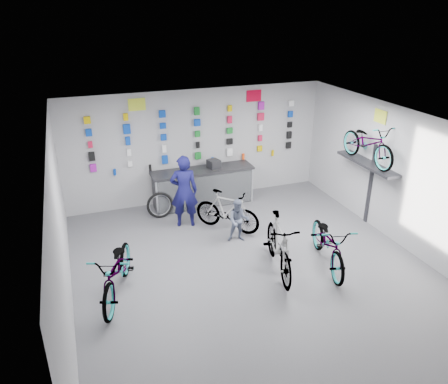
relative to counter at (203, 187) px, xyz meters
name	(u,v)px	position (x,y,z in m)	size (l,w,h in m)	color
floor	(257,275)	(0.00, -3.54, -0.49)	(8.00, 8.00, 0.00)	#4B4B50
ceiling	(262,129)	(0.00, -3.54, 2.51)	(8.00, 8.00, 0.00)	white
wall_back	(197,146)	(0.00, 0.46, 1.01)	(7.00, 7.00, 0.00)	#ABABAE
wall_front	(412,359)	(0.00, -7.54, 1.01)	(7.00, 7.00, 0.00)	#ABABAE
wall_left	(61,240)	(-3.50, -3.54, 1.01)	(8.00, 8.00, 0.00)	#ABABAE
wall_right	(410,183)	(3.50, -3.54, 1.01)	(8.00, 8.00, 0.00)	#ABABAE
counter	(203,187)	(0.00, 0.00, 0.00)	(2.70, 0.66, 1.00)	black
merch_wall	(197,136)	(0.00, 0.39, 1.32)	(5.55, 0.08, 1.56)	#A415A8
wall_bracket	(368,167)	(3.33, -2.34, 0.98)	(0.39, 1.90, 2.00)	#333338
sign_left	(137,105)	(-1.50, 0.44, 2.23)	(0.42, 0.02, 0.30)	#D3E532
sign_right	(254,96)	(1.60, 0.44, 2.23)	(0.42, 0.02, 0.30)	red
sign_side	(380,116)	(3.48, -2.34, 2.16)	(0.02, 0.40, 0.30)	#D3E532
bike_left	(117,271)	(-2.66, -3.25, 0.04)	(0.70, 2.01, 1.06)	gray
bike_center	(279,245)	(0.46, -3.53, 0.10)	(0.55, 1.95, 1.17)	gray
bike_right	(329,243)	(1.51, -3.69, 0.03)	(0.69, 1.98, 1.04)	gray
bike_service	(227,211)	(0.10, -1.55, 0.01)	(0.47, 1.65, 0.99)	gray
bike_wall	(368,143)	(3.25, -2.34, 1.57)	(0.63, 1.80, 0.95)	gray
clerk	(184,191)	(-0.77, -0.98, 0.41)	(0.65, 0.43, 1.79)	#0F0F43
customer	(239,221)	(0.17, -2.13, 0.02)	(0.49, 0.38, 1.01)	slate
spare_wheel	(160,205)	(-1.25, -0.37, -0.15)	(0.67, 0.16, 0.68)	black
register	(214,164)	(0.31, 0.01, 0.62)	(0.28, 0.30, 0.22)	black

